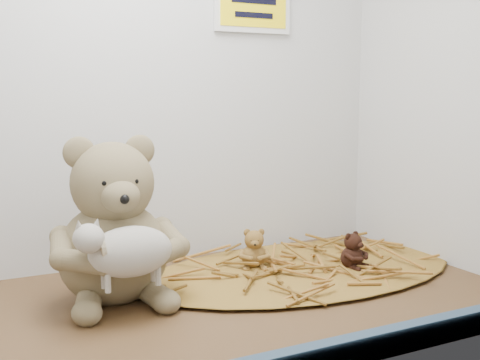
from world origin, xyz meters
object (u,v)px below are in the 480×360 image
main_teddy (113,219)px  mini_teddy_tan (254,247)px  toy_lamb (131,252)px  mini_teddy_brown (352,248)px

main_teddy → mini_teddy_tan: 30.46cm
toy_lamb → mini_teddy_tan: (28.94, 13.30, -5.68)cm
mini_teddy_tan → mini_teddy_brown: 19.41cm
mini_teddy_brown → mini_teddy_tan: bearing=132.5°
mini_teddy_tan → mini_teddy_brown: size_ratio=1.09×
main_teddy → mini_teddy_brown: main_teddy is taller
toy_lamb → mini_teddy_tan: bearing=24.7°
toy_lamb → mini_teddy_tan: size_ratio=2.23×
main_teddy → mini_teddy_brown: bearing=-3.8°
mini_teddy_tan → mini_teddy_brown: mini_teddy_tan is taller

